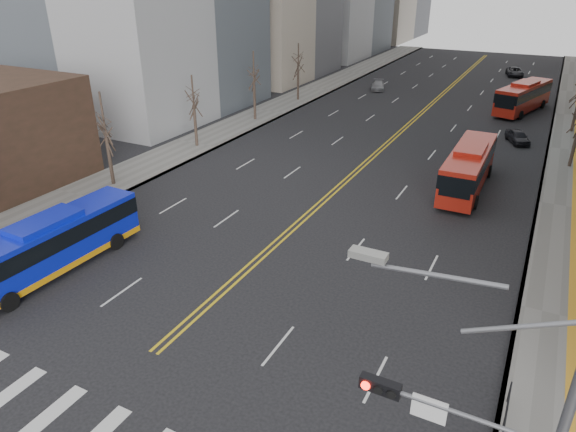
% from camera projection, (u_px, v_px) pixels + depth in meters
% --- Properties ---
extents(sidewalk_left, '(5.00, 130.00, 0.15)m').
position_uv_depth(sidewalk_left, '(268.00, 111.00, 61.62)').
color(sidewalk_left, slate).
rests_on(sidewalk_left, ground).
extents(centerline, '(0.55, 100.00, 0.01)m').
position_uv_depth(centerline, '(426.00, 109.00, 62.85)').
color(centerline, gold).
rests_on(centerline, ground).
extents(street_trees, '(35.20, 47.20, 7.60)m').
position_uv_depth(street_trees, '(301.00, 96.00, 47.32)').
color(street_trees, '#33271F').
rests_on(street_trees, ground).
extents(blue_bus, '(2.82, 11.24, 3.28)m').
position_uv_depth(blue_bus, '(49.00, 244.00, 28.25)').
color(blue_bus, '#0C1ABD').
rests_on(blue_bus, ground).
extents(red_bus_near, '(2.79, 10.91, 3.47)m').
position_uv_depth(red_bus_near, '(469.00, 166.00, 39.05)').
color(red_bus_near, '#AC1E12').
rests_on(red_bus_near, ground).
extents(red_bus_far, '(5.54, 11.57, 3.57)m').
position_uv_depth(red_bus_far, '(524.00, 95.00, 60.80)').
color(red_bus_far, '#AC1E12').
rests_on(red_bus_far, ground).
extents(car_white, '(2.42, 4.78, 1.50)m').
position_uv_depth(car_white, '(4.00, 263.00, 28.32)').
color(car_white, white).
rests_on(car_white, ground).
extents(car_dark_mid, '(2.94, 4.03, 1.28)m').
position_uv_depth(car_dark_mid, '(518.00, 137.00, 50.29)').
color(car_dark_mid, black).
rests_on(car_dark_mid, ground).
extents(car_silver, '(2.85, 4.56, 1.23)m').
position_uv_depth(car_silver, '(378.00, 85.00, 72.80)').
color(car_silver, gray).
rests_on(car_silver, ground).
extents(car_dark_far, '(3.30, 5.29, 1.37)m').
position_uv_depth(car_dark_far, '(515.00, 72.00, 82.25)').
color(car_dark_far, black).
rests_on(car_dark_far, ground).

